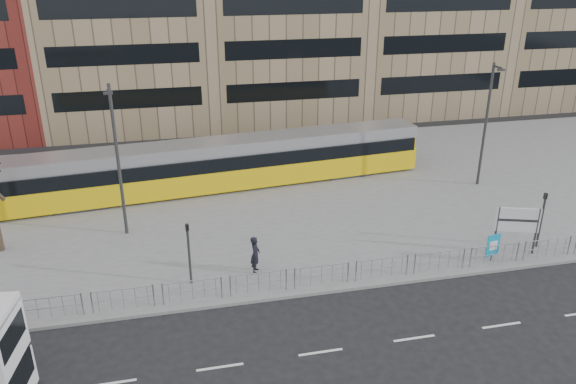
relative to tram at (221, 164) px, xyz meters
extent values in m
plane|color=black|center=(3.87, -13.70, -1.79)|extent=(120.00, 120.00, 0.00)
cube|color=slate|center=(3.87, -1.70, -1.72)|extent=(64.00, 24.00, 0.15)
cube|color=gray|center=(3.87, -13.65, -1.72)|extent=(64.00, 0.25, 0.17)
cylinder|color=#999CA1|center=(5.87, -13.20, -0.59)|extent=(32.00, 0.05, 0.05)
cylinder|color=#999CA1|center=(5.87, -13.20, -1.09)|extent=(32.00, 0.04, 0.04)
cylinder|color=#999CA1|center=(-10.13, -13.20, -1.09)|extent=(0.07, 0.07, 1.10)
cube|color=white|center=(4.87, -17.70, -1.79)|extent=(62.00, 0.12, 0.01)
cube|color=yellow|center=(0.00, 0.00, -0.70)|extent=(27.93, 5.48, 1.59)
cube|color=black|center=(0.00, 0.00, 0.39)|extent=(27.54, 5.48, 0.89)
cube|color=#A8A8AD|center=(0.00, 0.00, 1.24)|extent=(27.91, 5.27, 0.79)
cube|color=yellow|center=(13.24, 1.37, -0.05)|extent=(1.42, 2.35, 2.58)
cube|color=yellow|center=(-13.24, -1.37, -0.05)|extent=(1.42, 2.35, 2.58)
cylinder|color=#2D2D30|center=(0.00, 0.00, 0.04)|extent=(2.60, 2.60, 2.98)
cube|color=#2D2D30|center=(8.89, 0.92, -1.40)|extent=(3.22, 2.79, 0.50)
cube|color=#2D2D30|center=(-8.89, -0.92, -1.40)|extent=(3.22, 2.79, 0.50)
cylinder|color=#2D2D30|center=(12.88, -12.03, -0.37)|extent=(0.11, 0.11, 2.55)
cylinder|color=#2D2D30|center=(14.78, -12.66, -0.37)|extent=(0.11, 0.11, 2.55)
cube|color=white|center=(13.83, -12.34, 0.24)|extent=(2.13, 0.79, 1.33)
cylinder|color=#2D2D30|center=(12.26, -12.87, -1.25)|extent=(0.06, 0.06, 0.79)
cube|color=#0E91C9|center=(12.26, -12.87, -0.76)|extent=(0.79, 0.21, 1.18)
cube|color=white|center=(12.26, -12.90, -0.76)|extent=(0.49, 0.10, 0.49)
imported|color=black|center=(0.35, -11.29, -0.69)|extent=(0.65, 0.80, 1.90)
cylinder|color=#2D2D30|center=(-2.81, -11.62, -0.14)|extent=(0.12, 0.12, 3.00)
imported|color=#2D2D30|center=(-2.81, -11.62, 0.96)|extent=(0.20, 0.22, 1.00)
cylinder|color=#2D2D30|center=(15.46, -12.04, -0.14)|extent=(0.12, 0.12, 3.00)
imported|color=#2D2D30|center=(15.46, -12.04, 0.96)|extent=(0.21, 0.24, 1.00)
cylinder|color=#2D2D30|center=(-6.01, -5.57, 2.57)|extent=(0.18, 0.18, 8.43)
cylinder|color=#2D2D30|center=(-6.01, -5.97, 6.58)|extent=(0.14, 0.90, 0.14)
cube|color=#2D2D30|center=(-6.01, -6.42, 6.48)|extent=(0.45, 0.20, 0.12)
cylinder|color=#2D2D30|center=(17.04, -3.25, 2.45)|extent=(0.18, 0.18, 8.20)
cylinder|color=#2D2D30|center=(17.04, -3.65, 6.35)|extent=(0.14, 0.90, 0.14)
cube|color=#2D2D30|center=(17.04, -4.10, 6.25)|extent=(0.45, 0.20, 0.12)
camera|label=1|loc=(-3.35, -35.00, 12.74)|focal=35.00mm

